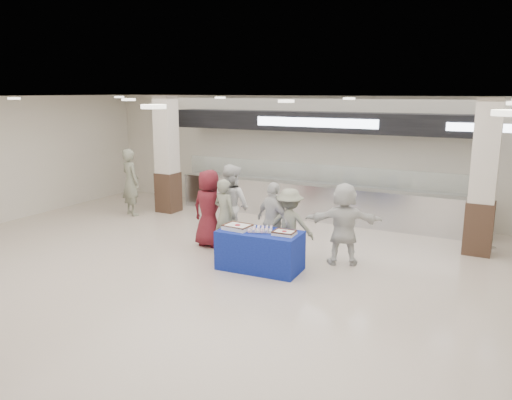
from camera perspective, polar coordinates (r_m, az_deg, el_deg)
The scene contains 15 objects.
ground at distance 8.80m, azimuth -5.86°, elevation -9.85°, with size 14.00×14.00×0.00m, color beige.
serving_line at distance 13.16m, azimuth 7.17°, elevation 2.80°, with size 8.70×0.85×2.80m.
column_left at distance 14.02m, azimuth -10.13°, elevation 4.82°, with size 0.55×0.55×3.20m.
column_right at distance 11.11m, azimuth 24.55°, elevation 1.97°, with size 0.55×0.55×3.20m.
display_table at distance 9.45m, azimuth 0.45°, elevation -5.78°, with size 1.55×0.78×0.75m, color navy.
sheet_cake_left at distance 9.48m, azimuth -2.12°, elevation -3.05°, with size 0.52×0.41×0.10m.
sheet_cake_right at distance 9.12m, azimuth 3.26°, elevation -3.72°, with size 0.41×0.33×0.09m.
cupcake_tray at distance 9.35m, azimuth 0.49°, elevation -3.38°, with size 0.48×0.43×0.06m.
civilian_maroon at distance 10.80m, azimuth -5.38°, elevation -0.96°, with size 0.82×0.54×1.68m, color maroon.
soldier_a at distance 10.42m, azimuth -3.58°, elevation -1.78°, with size 0.57×0.37×1.55m, color slate.
chef_tall at distance 10.72m, azimuth -2.83°, elevation -0.68°, with size 0.88×0.68×1.81m, color silver.
chef_short at distance 9.95m, azimuth 1.99°, elevation -2.41°, with size 0.92×0.38×1.57m, color silver.
soldier_b at distance 9.82m, azimuth 3.86°, elevation -2.92°, with size 0.95×0.55×1.47m, color slate.
civilian_white at distance 9.78m, azimuth 10.01°, elevation -2.67°, with size 1.51×0.48×1.62m, color white.
soldier_bg at distance 13.92m, azimuth -14.13°, elevation 2.00°, with size 0.66×0.43×1.81m, color slate.
Camera 1 is at (4.57, -6.75, 3.31)m, focal length 35.00 mm.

